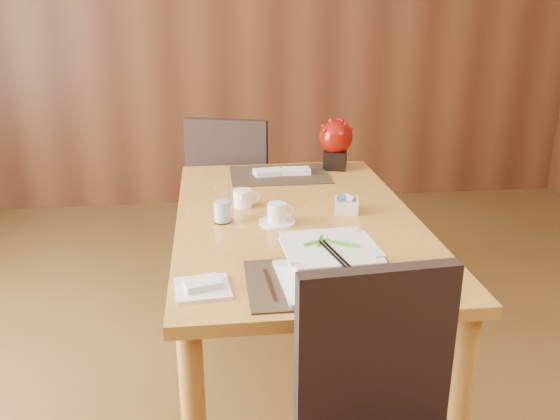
{
  "coord_description": "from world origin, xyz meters",
  "views": [
    {
      "loc": [
        -0.31,
        -1.47,
        1.54
      ],
      "look_at": [
        -0.09,
        0.35,
        0.87
      ],
      "focal_mm": 38.0,
      "sensor_mm": 36.0,
      "label": 1
    }
  ],
  "objects": [
    {
      "name": "coffee_cup",
      "position": [
        -0.08,
        0.54,
        0.78
      ],
      "size": [
        0.14,
        0.14,
        0.08
      ],
      "rotation": [
        0.0,
        0.0,
        0.04
      ],
      "color": "white",
      "rests_on": "dining_table"
    },
    {
      "name": "water_glass",
      "position": [
        -0.28,
        0.57,
        0.83
      ],
      "size": [
        0.07,
        0.07,
        0.15
      ],
      "primitive_type": "cylinder",
      "rotation": [
        0.0,
        0.0,
        -0.11
      ],
      "color": "white",
      "rests_on": "dining_table"
    },
    {
      "name": "placemat_far",
      "position": [
        0.0,
        1.15,
        0.75
      ],
      "size": [
        0.45,
        0.33,
        0.01
      ],
      "primitive_type": "cube",
      "color": "black",
      "rests_on": "dining_table"
    },
    {
      "name": "creamer_jug",
      "position": [
        -0.19,
        0.74,
        0.78
      ],
      "size": [
        0.11,
        0.11,
        0.07
      ],
      "primitive_type": null,
      "rotation": [
        0.0,
        0.0,
        -0.15
      ],
      "color": "white",
      "rests_on": "dining_table"
    },
    {
      "name": "dining_table",
      "position": [
        0.0,
        0.6,
        0.65
      ],
      "size": [
        0.9,
        1.5,
        0.75
      ],
      "color": "#C48936",
      "rests_on": "ground"
    },
    {
      "name": "placemat_near",
      "position": [
        0.0,
        0.05,
        0.75
      ],
      "size": [
        0.45,
        0.33,
        0.01
      ],
      "primitive_type": "cube",
      "color": "black",
      "rests_on": "dining_table"
    },
    {
      "name": "soup_setting",
      "position": [
        0.01,
        0.05,
        0.81
      ],
      "size": [
        0.3,
        0.3,
        0.12
      ],
      "rotation": [
        0.0,
        0.0,
        0.06
      ],
      "color": "white",
      "rests_on": "dining_table"
    },
    {
      "name": "berry_decor",
      "position": [
        0.28,
        1.23,
        0.88
      ],
      "size": [
        0.16,
        0.16,
        0.24
      ],
      "rotation": [
        0.0,
        0.0,
        -0.29
      ],
      "color": "black",
      "rests_on": "dining_table"
    },
    {
      "name": "napkins_far",
      "position": [
        0.02,
        1.15,
        0.77
      ],
      "size": [
        0.26,
        0.11,
        0.02
      ],
      "primitive_type": null,
      "rotation": [
        0.0,
        0.0,
        0.05
      ],
      "color": "white",
      "rests_on": "dining_table"
    },
    {
      "name": "bread_plate",
      "position": [
        -0.35,
        0.04,
        0.76
      ],
      "size": [
        0.17,
        0.17,
        0.01
      ],
      "primitive_type": "cube",
      "rotation": [
        0.0,
        0.0,
        0.1
      ],
      "color": "white",
      "rests_on": "dining_table"
    },
    {
      "name": "far_chair",
      "position": [
        -0.2,
        1.57,
        0.54
      ],
      "size": [
        0.56,
        0.56,
        0.96
      ],
      "rotation": [
        0.0,
        0.0,
        2.84
      ],
      "color": "black",
      "rests_on": "ground"
    },
    {
      "name": "sugar_caddy",
      "position": [
        0.2,
        0.63,
        0.78
      ],
      "size": [
        0.11,
        0.11,
        0.05
      ],
      "primitive_type": "cube",
      "rotation": [
        0.0,
        0.0,
        -0.22
      ],
      "color": "white",
      "rests_on": "dining_table"
    },
    {
      "name": "back_wall",
      "position": [
        0.0,
        3.0,
        1.4
      ],
      "size": [
        5.0,
        0.02,
        2.8
      ],
      "primitive_type": "cube",
      "color": "#593019",
      "rests_on": "ground"
    }
  ]
}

